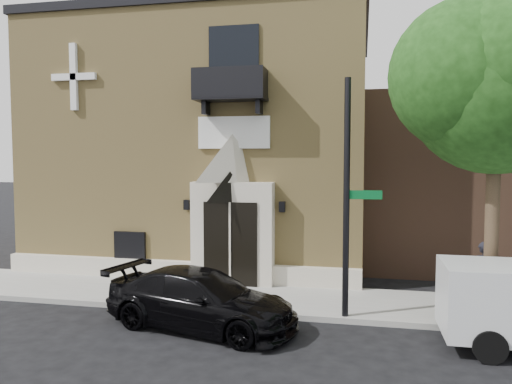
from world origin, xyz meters
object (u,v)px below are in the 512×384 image
at_px(street_sign, 347,198).
at_px(pedestrian_near, 483,275).
at_px(black_sedan, 201,299).
at_px(fire_hydrant, 508,308).

distance_m(street_sign, pedestrian_near, 4.24).
height_order(black_sedan, pedestrian_near, pedestrian_near).
xyz_separation_m(street_sign, fire_hydrant, (3.77, 0.06, -2.56)).
bearing_deg(fire_hydrant, pedestrian_near, 103.89).
relative_size(street_sign, fire_hydrant, 6.97).
distance_m(street_sign, fire_hydrant, 4.56).
distance_m(fire_hydrant, pedestrian_near, 1.34).
relative_size(fire_hydrant, pedestrian_near, 0.47).
height_order(black_sedan, street_sign, street_sign).
bearing_deg(fire_hydrant, street_sign, -179.02).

